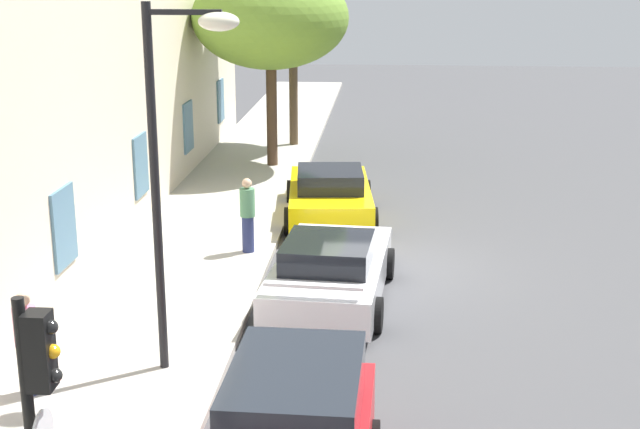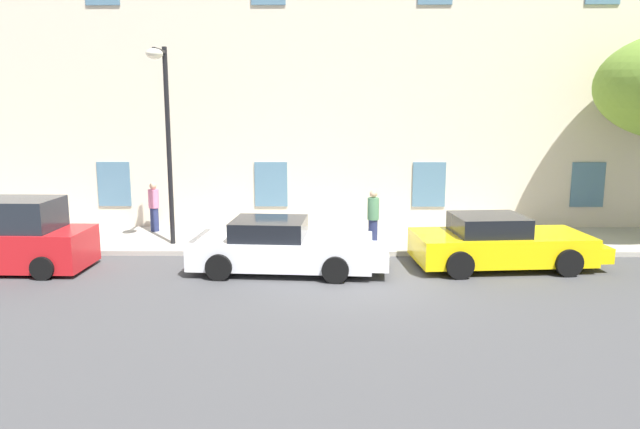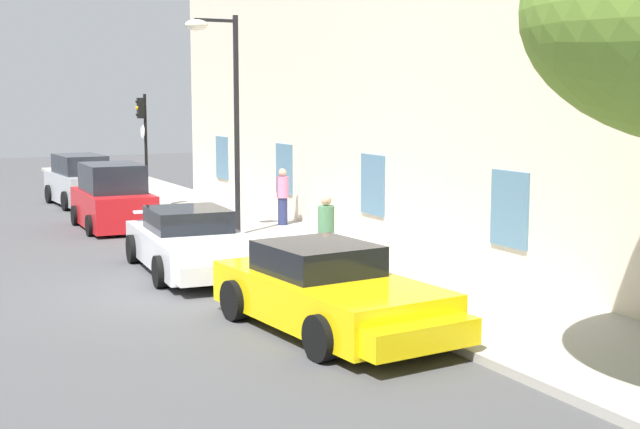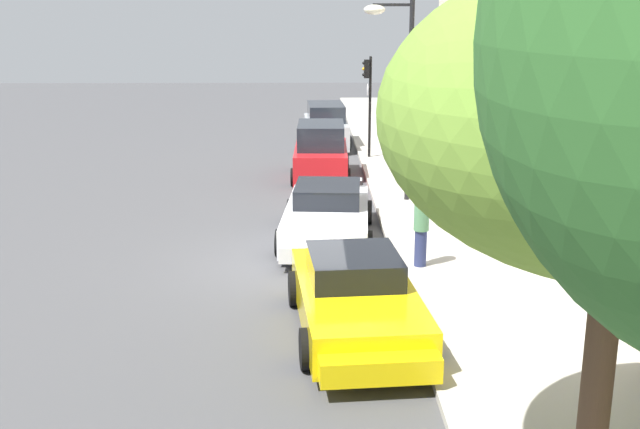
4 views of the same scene
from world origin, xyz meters
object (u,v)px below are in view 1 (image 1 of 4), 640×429
at_px(sportscar_yellow_flank, 330,195).
at_px(street_lamp, 180,124).
at_px(sportscar_red_lead, 332,269).
at_px(tree_near_kerb, 270,18).
at_px(pedestrian_strolling, 27,342).
at_px(pedestrian_admiring, 248,214).

distance_m(sportscar_yellow_flank, street_lamp, 10.08).
bearing_deg(street_lamp, sportscar_red_lead, -29.22).
bearing_deg(street_lamp, tree_near_kerb, 2.29).
relative_size(street_lamp, pedestrian_strolling, 3.54).
bearing_deg(street_lamp, pedestrian_strolling, 115.36).
height_order(sportscar_red_lead, tree_near_kerb, tree_near_kerb).
bearing_deg(sportscar_yellow_flank, street_lamp, 170.21).
bearing_deg(pedestrian_admiring, tree_near_kerb, 3.87).
bearing_deg(sportscar_yellow_flank, tree_near_kerb, 21.77).
distance_m(sportscar_yellow_flank, tree_near_kerb, 7.23).
height_order(street_lamp, pedestrian_strolling, street_lamp).
relative_size(pedestrian_admiring, pedestrian_strolling, 1.05).
bearing_deg(pedestrian_strolling, tree_near_kerb, -5.79).
bearing_deg(sportscar_yellow_flank, sportscar_red_lead, -175.80).
height_order(sportscar_red_lead, pedestrian_strolling, pedestrian_strolling).
xyz_separation_m(sportscar_red_lead, pedestrian_strolling, (-4.67, 4.23, 0.37)).
relative_size(tree_near_kerb, pedestrian_admiring, 3.68).
height_order(sportscar_red_lead, street_lamp, street_lamp).
bearing_deg(pedestrian_strolling, pedestrian_admiring, -17.54).
distance_m(sportscar_red_lead, tree_near_kerb, 12.24).
xyz_separation_m(street_lamp, pedestrian_strolling, (-1.04, 2.20, -3.12)).
distance_m(sportscar_yellow_flank, pedestrian_strolling, 11.05).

